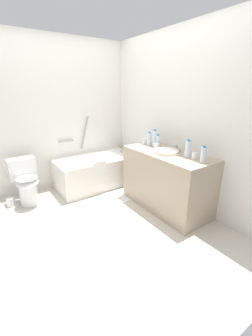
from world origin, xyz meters
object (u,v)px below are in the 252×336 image
drinking_glass_0 (144,141)px  toilet_paper_roll (11,202)px  sink_basin (166,152)px  drinking_glass_2 (156,146)px  water_bottle_1 (203,155)px  water_bottle_0 (149,139)px  drinking_glass_1 (194,156)px  toilet (26,181)px  bathtub (97,170)px  bath_mat (122,196)px  water_bottle_3 (188,149)px  sink_faucet (177,148)px  water_bottle_4 (158,141)px  water_bottle_2 (155,138)px

drinking_glass_0 → toilet_paper_roll: bearing=159.1°
sink_basin → drinking_glass_2: 0.24m
sink_basin → water_bottle_1: bearing=-81.6°
water_bottle_1 → water_bottle_0: bearing=89.5°
drinking_glass_1 → water_bottle_1: bearing=-97.1°
toilet → toilet_paper_roll: 0.38m
bathtub → water_bottle_0: bathtub is taller
bath_mat → water_bottle_1: bearing=-72.0°
water_bottle_0 → water_bottle_3: 0.75m
sink_faucet → water_bottle_4: size_ratio=0.77×
water_bottle_2 → drinking_glass_0: bearing=106.1°
water_bottle_1 → drinking_glass_0: bearing=90.5°
water_bottle_1 → toilet_paper_roll: water_bottle_1 is taller
water_bottle_2 → water_bottle_4: water_bottle_2 is taller
sink_basin → sink_faucet: size_ratio=2.19×
water_bottle_3 → drinking_glass_0: (-0.02, 0.85, -0.06)m
sink_basin → water_bottle_0: water_bottle_0 is taller
water_bottle_1 → drinking_glass_1: size_ratio=2.38×
sink_faucet → drinking_glass_0: (-0.13, 0.56, 0.01)m
sink_basin → water_bottle_4: (0.12, 0.29, 0.07)m
sink_faucet → drinking_glass_0: size_ratio=1.71×
water_bottle_0 → water_bottle_3: water_bottle_3 is taller
toilet → toilet_paper_roll: toilet is taller
toilet → drinking_glass_0: bearing=65.9°
sink_basin → bath_mat: (-0.30, 0.64, -0.85)m
water_bottle_1 → water_bottle_4: water_bottle_1 is taller
bath_mat → toilet_paper_roll: 1.69m
drinking_glass_0 → sink_basin: bearing=-97.1°
toilet → drinking_glass_1: bearing=44.4°
water_bottle_2 → drinking_glass_1: water_bottle_2 is taller
sink_faucet → bath_mat: bearing=128.1°
water_bottle_1 → water_bottle_3: water_bottle_3 is taller
water_bottle_0 → toilet: bearing=154.9°
toilet → toilet_paper_roll: size_ratio=5.21×
sink_basin → water_bottle_0: 0.48m
toilet → toilet_paper_roll: bearing=-100.0°
toilet → water_bottle_3: 2.37m
water_bottle_3 → bath_mat: bearing=113.0°
water_bottle_2 → bath_mat: (-0.42, 0.25, -0.95)m
water_bottle_4 → drinking_glass_1: (-0.02, -0.69, -0.05)m
bathtub → bath_mat: bearing=-78.4°
drinking_glass_1 → drinking_glass_2: size_ratio=1.03×
sink_basin → toilet_paper_roll: size_ratio=2.48×
water_bottle_0 → drinking_glass_1: bearing=-89.5°
sink_basin → water_bottle_2: (0.12, 0.38, 0.10)m
bath_mat → toilet_paper_roll: (-1.56, 0.66, 0.06)m
sink_faucet → water_bottle_1: 0.55m
drinking_glass_2 → drinking_glass_0: bearing=84.7°
water_bottle_2 → toilet_paper_roll: bearing=155.2°
water_bottle_0 → water_bottle_1: size_ratio=1.04×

